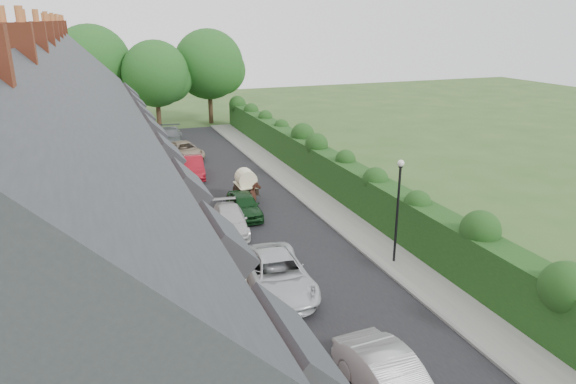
% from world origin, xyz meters
% --- Properties ---
extents(ground, '(140.00, 140.00, 0.00)m').
position_xyz_m(ground, '(0.00, 0.00, 0.00)').
color(ground, '#2D4C1E').
rests_on(ground, ground).
extents(road, '(6.00, 58.00, 0.02)m').
position_xyz_m(road, '(-0.50, 11.00, 0.01)').
color(road, black).
rests_on(road, ground).
extents(pavement_hedge_side, '(2.20, 58.00, 0.12)m').
position_xyz_m(pavement_hedge_side, '(3.60, 11.00, 0.06)').
color(pavement_hedge_side, gray).
rests_on(pavement_hedge_side, ground).
extents(pavement_house_side, '(1.70, 58.00, 0.12)m').
position_xyz_m(pavement_house_side, '(-4.35, 11.00, 0.06)').
color(pavement_house_side, gray).
rests_on(pavement_house_side, ground).
extents(kerb_hedge_side, '(0.18, 58.00, 0.13)m').
position_xyz_m(kerb_hedge_side, '(2.55, 11.00, 0.07)').
color(kerb_hedge_side, gray).
rests_on(kerb_hedge_side, ground).
extents(kerb_house_side, '(0.18, 58.00, 0.13)m').
position_xyz_m(kerb_house_side, '(-3.55, 11.00, 0.07)').
color(kerb_house_side, gray).
rests_on(kerb_house_side, ground).
extents(hedge, '(2.10, 58.00, 2.85)m').
position_xyz_m(hedge, '(5.40, 11.00, 1.60)').
color(hedge, '#113612').
rests_on(hedge, ground).
extents(terrace_row, '(9.05, 40.50, 11.50)m').
position_xyz_m(terrace_row, '(-10.87, 9.98, 4.47)').
color(terrace_row, maroon).
rests_on(terrace_row, ground).
extents(garden_wall_row, '(0.35, 40.35, 1.10)m').
position_xyz_m(garden_wall_row, '(-5.35, 10.00, 0.46)').
color(garden_wall_row, brown).
rests_on(garden_wall_row, ground).
extents(lamppost, '(0.32, 0.32, 5.16)m').
position_xyz_m(lamppost, '(3.40, 4.00, 3.30)').
color(lamppost, black).
rests_on(lamppost, ground).
extents(tree_far_left, '(7.14, 6.80, 9.29)m').
position_xyz_m(tree_far_left, '(-2.65, 40.08, 5.71)').
color(tree_far_left, '#332316').
rests_on(tree_far_left, ground).
extents(tree_far_right, '(7.98, 7.60, 10.31)m').
position_xyz_m(tree_far_right, '(3.39, 42.08, 6.31)').
color(tree_far_right, '#332316').
rests_on(tree_far_right, ground).
extents(tree_far_back, '(8.40, 8.00, 10.82)m').
position_xyz_m(tree_far_back, '(-8.59, 43.08, 6.62)').
color(tree_far_back, '#332316').
rests_on(tree_far_back, ground).
extents(car_silver_a, '(1.86, 4.78, 1.55)m').
position_xyz_m(car_silver_a, '(-1.82, -4.20, 0.77)').
color(car_silver_a, '#9B9A9F').
rests_on(car_silver_a, ground).
extents(car_silver_b, '(3.02, 5.77, 1.55)m').
position_xyz_m(car_silver_b, '(-2.74, 3.53, 0.78)').
color(car_silver_b, silver).
rests_on(car_silver_b, ground).
extents(car_white, '(2.48, 4.73, 1.31)m').
position_xyz_m(car_white, '(-3.00, 10.60, 0.65)').
color(car_white, beige).
rests_on(car_white, ground).
extents(car_green, '(1.89, 4.19, 1.40)m').
position_xyz_m(car_green, '(-1.60, 12.60, 0.70)').
color(car_green, black).
rests_on(car_green, ground).
extents(car_red, '(2.12, 4.73, 1.51)m').
position_xyz_m(car_red, '(-2.95, 21.80, 0.75)').
color(car_red, maroon).
rests_on(car_red, ground).
extents(car_beige, '(3.14, 5.27, 1.37)m').
position_xyz_m(car_beige, '(-2.58, 27.38, 0.69)').
color(car_beige, gray).
rests_on(car_beige, ground).
extents(car_grey, '(3.11, 5.77, 1.59)m').
position_xyz_m(car_grey, '(-3.00, 32.53, 0.79)').
color(car_grey, '#5B5F63').
rests_on(car_grey, ground).
extents(horse, '(1.27, 1.99, 1.56)m').
position_xyz_m(horse, '(-0.67, 13.37, 0.78)').
color(horse, '#502B1D').
rests_on(horse, ground).
extents(horse_cart, '(1.29, 2.86, 2.06)m').
position_xyz_m(horse_cart, '(-0.67, 15.36, 1.18)').
color(horse_cart, black).
rests_on(horse_cart, ground).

